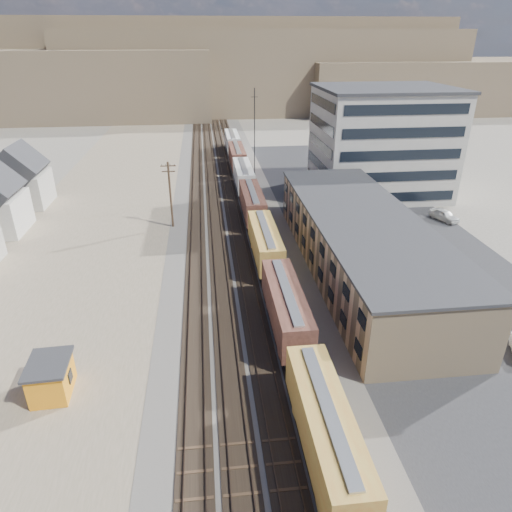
{
  "coord_description": "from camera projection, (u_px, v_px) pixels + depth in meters",
  "views": [
    {
      "loc": [
        -3.34,
        -23.29,
        26.34
      ],
      "look_at": [
        2.15,
        24.33,
        3.0
      ],
      "focal_mm": 32.0,
      "sensor_mm": 36.0,
      "label": 1
    }
  ],
  "objects": [
    {
      "name": "rail_tracks",
      "position": [
        223.0,
        206.0,
        77.23
      ],
      "size": [
        11.4,
        200.0,
        0.24
      ],
      "color": "black",
      "rests_on": "ground"
    },
    {
      "name": "hills_north",
      "position": [
        208.0,
        69.0,
        176.5
      ],
      "size": [
        265.0,
        80.0,
        32.0
      ],
      "color": "brown",
      "rests_on": "ground"
    },
    {
      "name": "asphalt_lot",
      "position": [
        383.0,
        236.0,
        66.19
      ],
      "size": [
        26.0,
        120.0,
        0.04
      ],
      "primitive_type": "cube",
      "color": "#232326",
      "rests_on": "ground"
    },
    {
      "name": "parked_car_red",
      "position": [
        441.0,
        354.0,
        40.5
      ],
      "size": [
        2.02,
        4.46,
        1.49
      ],
      "primitive_type": "imported",
      "rotation": [
        0.0,
        0.0,
        -0.06
      ],
      "color": "#9A1B0E",
      "rests_on": "ground"
    },
    {
      "name": "office_tower",
      "position": [
        381.0,
        142.0,
        80.58
      ],
      "size": [
        22.6,
        18.6,
        18.45
      ],
      "color": "#9E998E",
      "rests_on": "ground"
    },
    {
      "name": "warehouse",
      "position": [
        361.0,
        243.0,
        54.95
      ],
      "size": [
        12.4,
        40.4,
        7.25
      ],
      "color": "tan",
      "rests_on": "ground"
    },
    {
      "name": "parked_car_far",
      "position": [
        444.0,
        215.0,
        71.33
      ],
      "size": [
        3.68,
        5.36,
        1.7
      ],
      "primitive_type": "imported",
      "rotation": [
        0.0,
        0.0,
        0.37
      ],
      "color": "silver",
      "rests_on": "ground"
    },
    {
      "name": "parked_car_blue",
      "position": [
        353.0,
        190.0,
        83.11
      ],
      "size": [
        5.62,
        5.03,
        1.45
      ],
      "primitive_type": "imported",
      "rotation": [
        0.0,
        0.0,
        0.94
      ],
      "color": "navy",
      "rests_on": "ground"
    },
    {
      "name": "ground",
      "position": [
        265.0,
        442.0,
        32.67
      ],
      "size": [
        300.0,
        300.0,
        0.0
      ],
      "primitive_type": "plane",
      "color": "#6B6356",
      "rests_on": "ground"
    },
    {
      "name": "dirt_yard",
      "position": [
        93.0,
        235.0,
        66.33
      ],
      "size": [
        24.0,
        180.0,
        0.03
      ],
      "primitive_type": "cube",
      "color": "#70644D",
      "rests_on": "ground"
    },
    {
      "name": "radio_mast",
      "position": [
        255.0,
        140.0,
        82.89
      ],
      "size": [
        1.2,
        0.16,
        18.0
      ],
      "color": "black",
      "rests_on": "ground"
    },
    {
      "name": "maintenance_shed",
      "position": [
        51.0,
        378.0,
        36.53
      ],
      "size": [
        3.42,
        4.33,
        3.07
      ],
      "color": "orange",
      "rests_on": "ground"
    },
    {
      "name": "freight_train",
      "position": [
        258.0,
        220.0,
        64.18
      ],
      "size": [
        3.0,
        119.74,
        4.46
      ],
      "color": "black",
      "rests_on": "ground"
    },
    {
      "name": "utility_pole_north",
      "position": [
        170.0,
        193.0,
        66.99
      ],
      "size": [
        2.2,
        0.32,
        10.0
      ],
      "color": "#382619",
      "rests_on": "ground"
    },
    {
      "name": "ballast_bed",
      "position": [
        226.0,
        207.0,
        77.32
      ],
      "size": [
        18.0,
        200.0,
        0.06
      ],
      "primitive_type": "cube",
      "color": "#4C4742",
      "rests_on": "ground"
    }
  ]
}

